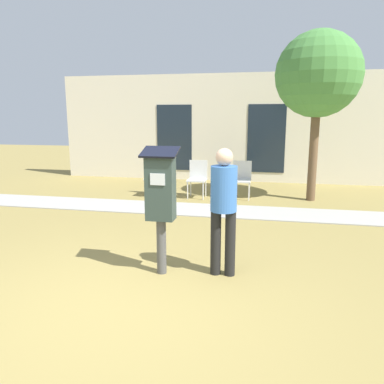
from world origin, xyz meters
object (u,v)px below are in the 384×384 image
object	(u,v)px
parking_meter	(161,194)
outdoor_chair_right	(242,176)
outdoor_chair_left	(156,175)
person_standing	(224,202)
outdoor_chair_middle	(198,176)

from	to	relation	value
parking_meter	outdoor_chair_right	xyz separation A→B (m)	(0.66, 4.67, -0.49)
outdoor_chair_left	outdoor_chair_right	xyz separation A→B (m)	(2.13, 0.12, 0.00)
person_standing	outdoor_chair_right	world-z (taller)	person_standing
person_standing	outdoor_chair_middle	world-z (taller)	person_standing
parking_meter	person_standing	bearing A→B (deg)	8.25
person_standing	outdoor_chair_middle	bearing A→B (deg)	121.11
outdoor_chair_middle	outdoor_chair_right	bearing A→B (deg)	-3.63
person_standing	outdoor_chair_left	distance (m)	4.99
outdoor_chair_left	parking_meter	bearing A→B (deg)	-59.94
outdoor_chair_left	outdoor_chair_right	distance (m)	2.13
outdoor_chair_left	outdoor_chair_right	world-z (taller)	same
parking_meter	outdoor_chair_left	size ratio (longest dim) A/B	1.77
outdoor_chair_right	person_standing	bearing A→B (deg)	-95.66
person_standing	outdoor_chair_middle	size ratio (longest dim) A/B	1.76
person_standing	outdoor_chair_left	world-z (taller)	person_standing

